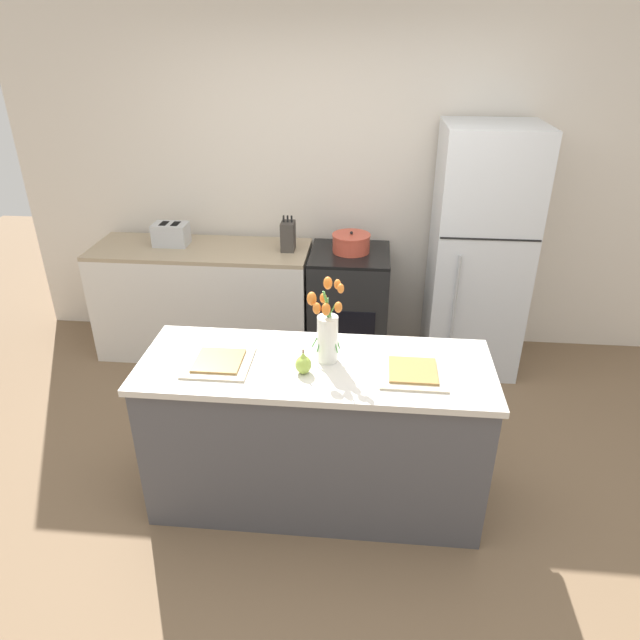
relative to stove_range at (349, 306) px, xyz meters
name	(u,v)px	position (x,y,z in m)	size (l,w,h in m)	color
ground_plane	(316,494)	(-0.10, -1.60, -0.45)	(10.00, 10.00, 0.00)	brown
back_wall	(341,179)	(-0.10, 0.40, 0.90)	(5.20, 0.08, 2.70)	silver
kitchen_island	(316,433)	(-0.10, -1.60, 0.00)	(1.80, 0.66, 0.89)	#4C4C51
back_counter	(205,300)	(-1.16, 0.00, 0.00)	(1.68, 0.60, 0.89)	silver
stove_range	(349,306)	(0.00, 0.00, 0.00)	(0.60, 0.61, 0.89)	black
refrigerator	(479,253)	(0.95, 0.00, 0.47)	(0.68, 0.67, 1.84)	silver
flower_vase	(327,330)	(-0.04, -1.56, 0.62)	(0.18, 0.17, 0.44)	silver
pear_figurine	(303,364)	(-0.15, -1.69, 0.49)	(0.08, 0.08, 0.13)	#9EBC47
plate_setting_left	(219,362)	(-0.59, -1.65, 0.45)	(0.33, 0.33, 0.02)	beige
plate_setting_right	(413,372)	(0.39, -1.65, 0.45)	(0.33, 0.33, 0.02)	beige
toaster	(171,234)	(-1.39, 0.04, 0.53)	(0.28, 0.18, 0.17)	#B7BABC
cooking_pot	(351,243)	(0.01, 0.02, 0.51)	(0.29, 0.29, 0.16)	#CC4C38
knife_block	(288,236)	(-0.47, 0.01, 0.56)	(0.10, 0.14, 0.27)	#3D3833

